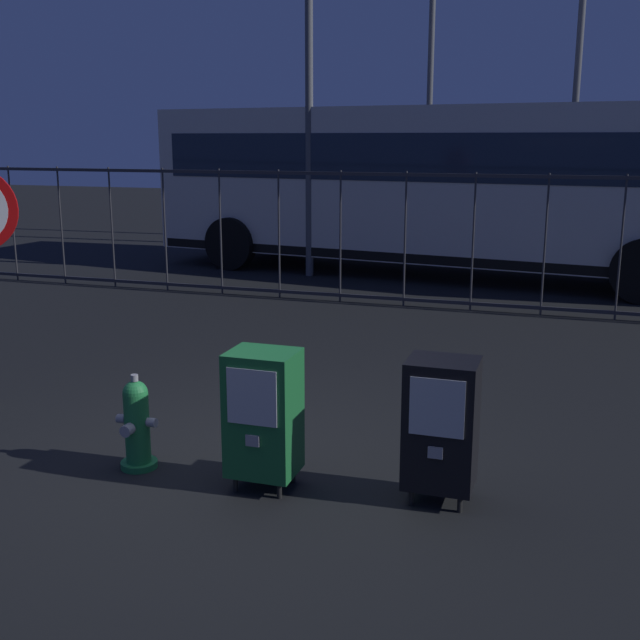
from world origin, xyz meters
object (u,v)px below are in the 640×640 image
street_light_near_left (582,11)px  bus_near (438,181)px  street_light_near_right (431,59)px  newspaper_box_primary (263,413)px  newspaper_box_secondary (441,423)px  fire_hydrant (137,424)px  street_light_far_left (309,19)px

street_light_near_left → bus_near: bearing=-127.5°
street_light_near_left → street_light_near_right: 3.56m
street_light_near_left → street_light_near_right: street_light_near_left is taller
bus_near → newspaper_box_primary: bearing=-80.0°
street_light_near_right → street_light_near_left: bearing=-22.1°
newspaper_box_secondary → bus_near: size_ratio=0.10×
fire_hydrant → newspaper_box_primary: newspaper_box_primary is taller
bus_near → street_light_near_left: size_ratio=1.24×
newspaper_box_primary → bus_near: size_ratio=0.10×
fire_hydrant → street_light_near_right: street_light_near_right is taller
bus_near → newspaper_box_secondary: bearing=-72.4°
newspaper_box_primary → street_light_far_left: street_light_far_left is taller
street_light_far_left → fire_hydrant: bearing=-79.8°
newspaper_box_primary → street_light_far_left: bearing=106.8°
bus_near → fire_hydrant: bearing=-86.3°
fire_hydrant → street_light_near_left: size_ratio=0.09×
newspaper_box_secondary → street_light_far_left: bearing=114.5°
fire_hydrant → street_light_far_left: 9.59m
bus_near → street_light_far_left: (-2.15, -0.94, 2.74)m
newspaper_box_secondary → street_light_far_left: street_light_far_left is taller
bus_near → street_light_near_right: 5.05m
fire_hydrant → street_light_near_left: 13.54m
fire_hydrant → newspaper_box_secondary: (2.29, 0.17, 0.22)m
newspaper_box_secondary → street_light_near_left: (0.59, 12.25, 4.36)m
newspaper_box_primary → street_light_far_left: size_ratio=0.13×
newspaper_box_secondary → bus_near: (-1.67, 9.31, 1.14)m
fire_hydrant → bus_near: bus_near is taller
newspaper_box_secondary → bus_near: bearing=100.2°
newspaper_box_secondary → fire_hydrant: bearing=-175.9°
newspaper_box_primary → street_light_near_left: (1.82, 12.43, 4.36)m
newspaper_box_primary → street_light_near_left: street_light_near_left is taller
bus_near → street_light_far_left: size_ratio=1.38×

